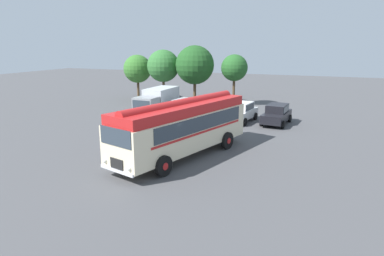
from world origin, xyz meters
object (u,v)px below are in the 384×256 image
at_px(car_mid_left, 214,109).
at_px(box_van, 158,101).
at_px(car_near_left, 184,108).
at_px(traffic_cone, 124,153).
at_px(vintage_bus, 182,126).
at_px(car_mid_right, 241,112).
at_px(car_far_right, 277,114).

height_order(car_mid_left, box_van, box_van).
xyz_separation_m(car_near_left, car_mid_left, (2.75, 0.65, 0.00)).
relative_size(car_mid_left, traffic_cone, 7.71).
height_order(vintage_bus, car_mid_left, vintage_bus).
xyz_separation_m(car_mid_right, traffic_cone, (-4.10, -12.18, -0.57)).
height_order(car_near_left, car_mid_left, same).
bearing_deg(vintage_bus, car_mid_right, 84.90).
bearing_deg(car_mid_right, vintage_bus, -95.10).
relative_size(vintage_bus, car_near_left, 2.37).
bearing_deg(box_van, car_far_right, 1.49).
bearing_deg(vintage_bus, car_near_left, 112.84).
bearing_deg(traffic_cone, car_mid_left, 83.16).
bearing_deg(car_mid_right, box_van, -179.06).
xyz_separation_m(car_near_left, car_far_right, (8.35, 0.35, 0.00)).
bearing_deg(car_near_left, traffic_cone, -84.12).
relative_size(car_near_left, box_van, 0.75).
distance_m(car_near_left, car_far_right, 8.36).
relative_size(car_near_left, traffic_cone, 7.95).
bearing_deg(car_mid_right, car_mid_left, 170.13).
relative_size(car_mid_right, car_far_right, 1.01).
distance_m(vintage_bus, car_mid_right, 10.72).
bearing_deg(car_near_left, vintage_bus, -67.16).
bearing_deg(car_mid_left, traffic_cone, -96.84).
height_order(car_mid_right, car_far_right, same).
bearing_deg(vintage_bus, car_far_right, 69.85).
height_order(car_far_right, box_van, box_van).
distance_m(car_mid_right, traffic_cone, 12.87).
bearing_deg(car_mid_right, traffic_cone, -108.61).
relative_size(car_near_left, car_far_right, 1.01).
xyz_separation_m(car_mid_left, box_van, (-5.45, -0.58, 0.52)).
height_order(car_near_left, car_far_right, same).
bearing_deg(car_far_right, traffic_cone, -119.95).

